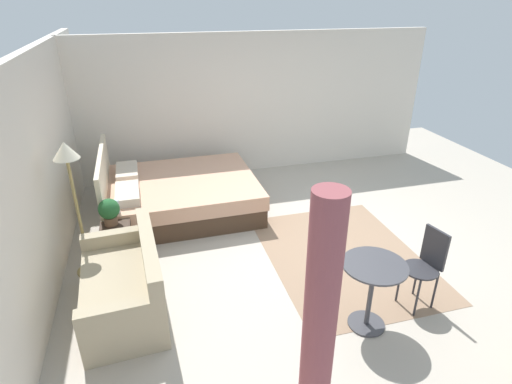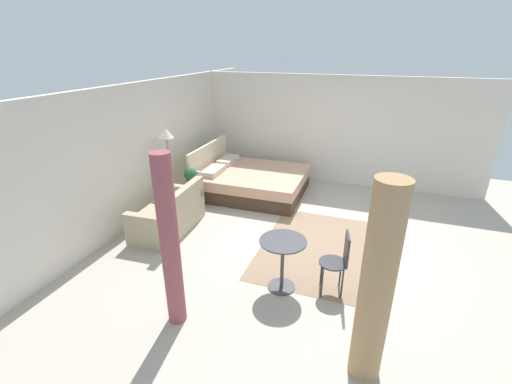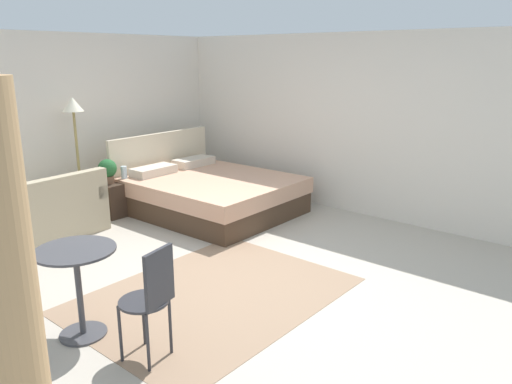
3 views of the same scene
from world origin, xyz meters
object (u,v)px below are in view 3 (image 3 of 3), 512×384
Objects in this scene: couch at (42,217)px; nightstand at (118,199)px; floor_lamp at (74,122)px; cafe_chair_near_window at (152,294)px; potted_plant at (107,170)px; bed at (209,193)px; vase at (124,174)px; balcony_table at (78,276)px.

nightstand is at bearing 5.71° from couch.
floor_lamp is 1.85× the size of cafe_chair_near_window.
potted_plant reaches higher than nightstand.
bed is at bearing -41.21° from potted_plant.
couch is 4.40× the size of potted_plant.
bed is at bearing -42.79° from nightstand.
vase is (1.29, 0.09, 0.30)m from couch.
nightstand is at bearing -21.67° from potted_plant.
bed is 1.45m from potted_plant.
balcony_table is at bearing -111.06° from couch.
vase is 0.24× the size of cafe_chair_near_window.
cafe_chair_near_window is (-2.04, -3.18, -0.04)m from vase.
balcony_table is 0.75m from cafe_chair_near_window.
potted_plant is 0.38× the size of cafe_chair_near_window.
vase is (0.22, -0.07, -0.08)m from potted_plant.
balcony_table is (-1.98, -2.51, -0.15)m from potted_plant.
cafe_chair_near_window is (0.15, -0.73, 0.02)m from balcony_table.
potted_plant is 0.46× the size of balcony_table.
potted_plant is at bearing 138.79° from bed.
potted_plant is 1.60× the size of vase.
potted_plant is 3.72m from cafe_chair_near_window.
balcony_table is (-1.72, -2.82, -0.81)m from floor_lamp.
floor_lamp reaches higher than balcony_table.
couch is 1.33m from vase.
bed reaches higher than couch.
potted_plant is at bearing -50.54° from floor_lamp.
vase is (0.12, -0.03, 0.35)m from nightstand.
nightstand is 0.64× the size of balcony_table.
balcony_table is (-3.03, -1.59, 0.24)m from bed.
floor_lamp is at bearing 29.58° from couch.
floor_lamp is (-1.31, 1.23, 1.05)m from bed.
nightstand is 1.20m from floor_lamp.
couch is 2.01× the size of balcony_table.
potted_plant is at bearing 158.33° from nightstand.
bed is 3.03× the size of balcony_table.
floor_lamp reaches higher than potted_plant.
floor_lamp is at bearing 66.15° from cafe_chair_near_window.
cafe_chair_near_window is at bearing -113.85° from floor_lamp.
balcony_table is (-2.20, -2.45, -0.07)m from vase.
couch is 1.67× the size of cafe_chair_near_window.
floor_lamp is at bearing 141.69° from vase.
bed reaches higher than potted_plant.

